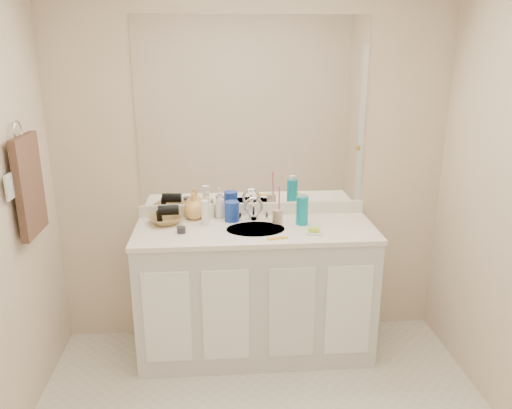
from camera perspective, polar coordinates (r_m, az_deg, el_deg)
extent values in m
cube|color=beige|center=(3.32, -0.44, 4.16)|extent=(2.60, 0.02, 2.40)
cube|color=silver|center=(3.33, -0.07, -10.04)|extent=(1.50, 0.55, 0.85)
cube|color=white|center=(3.15, -0.07, -2.93)|extent=(1.52, 0.57, 0.03)
cube|color=white|center=(3.38, -0.41, -0.52)|extent=(1.52, 0.03, 0.08)
cylinder|color=beige|center=(3.13, -0.04, -3.01)|extent=(0.37, 0.37, 0.02)
cylinder|color=silver|center=(3.28, -0.29, -0.81)|extent=(0.02, 0.02, 0.11)
cube|color=white|center=(3.25, -0.45, 10.33)|extent=(1.48, 0.01, 1.20)
cylinder|color=#1737A2|center=(3.26, -2.77, -0.78)|extent=(0.11, 0.11, 0.13)
cylinder|color=tan|center=(3.23, 2.46, -1.36)|extent=(0.07, 0.07, 0.09)
cylinder|color=#EB3E75|center=(3.19, 2.67, 0.45)|extent=(0.02, 0.04, 0.20)
cylinder|color=#0D8EA3|center=(3.20, 5.29, -0.67)|extent=(0.09, 0.09, 0.18)
cube|color=white|center=(3.07, 6.63, -3.21)|extent=(0.12, 0.10, 0.01)
cube|color=#B7E337|center=(3.06, 6.64, -2.89)|extent=(0.08, 0.06, 0.02)
cube|color=#F8A91A|center=(2.97, 2.49, -3.87)|extent=(0.13, 0.05, 0.01)
cylinder|color=#2A292F|center=(3.09, -8.53, -2.89)|extent=(0.06, 0.06, 0.04)
cylinder|color=white|center=(3.20, -5.84, -0.94)|extent=(0.06, 0.06, 0.16)
imported|color=silver|center=(3.32, -4.14, -0.06)|extent=(0.08, 0.08, 0.18)
imported|color=#F5F5C8|center=(3.31, -5.63, -0.35)|extent=(0.09, 0.09, 0.15)
imported|color=#F1B55D|center=(3.32, -7.10, -0.17)|extent=(0.18, 0.18, 0.17)
imported|color=olive|center=(3.27, -10.26, -1.71)|extent=(0.28, 0.28, 0.05)
cylinder|color=black|center=(3.25, -9.97, -0.64)|extent=(0.14, 0.08, 0.07)
torus|color=silver|center=(2.92, -25.60, 7.61)|extent=(0.01, 0.11, 0.11)
cube|color=#3A271F|center=(2.97, -24.49, 1.95)|extent=(0.04, 0.32, 0.55)
cube|color=silver|center=(2.79, -26.37, 1.81)|extent=(0.01, 0.08, 0.13)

